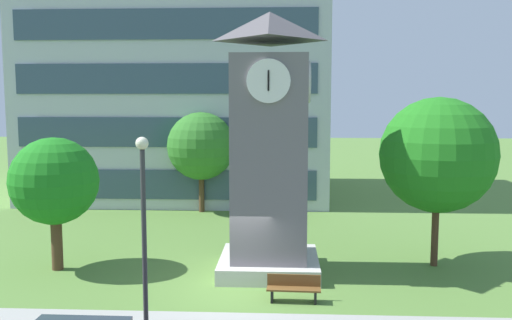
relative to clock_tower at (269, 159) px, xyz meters
name	(u,v)px	position (x,y,z in m)	size (l,w,h in m)	color
ground_plane	(235,294)	(-1.14, -2.54, -4.46)	(160.00, 160.00, 0.00)	#567F38
office_building	(186,60)	(-6.55, 18.65, 5.14)	(19.79, 14.20, 19.20)	#B7BCC6
clock_tower	(269,159)	(0.00, 0.00, 0.00)	(3.83, 3.83, 10.01)	slate
park_bench	(294,288)	(0.90, -3.17, -4.00)	(1.82, 0.55, 0.88)	brown
street_lamp	(144,213)	(-3.38, -6.00, -0.91)	(0.36, 0.36, 5.70)	#333338
tree_near_tower	(54,182)	(-8.43, -0.17, -0.92)	(3.43, 3.43, 5.28)	#513823
tree_streetside	(438,155)	(6.70, 1.09, 0.07)	(4.62, 4.62, 6.85)	#513823
tree_by_building	(201,146)	(-4.38, 11.31, -0.47)	(4.06, 4.06, 6.03)	#513823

